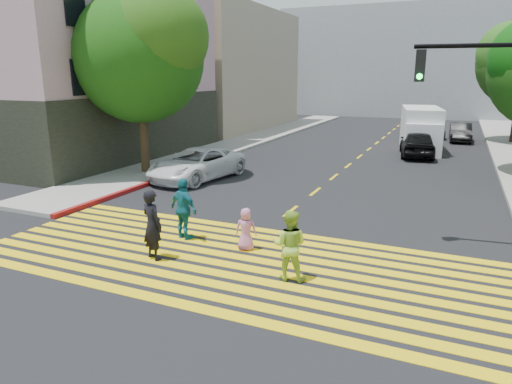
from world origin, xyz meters
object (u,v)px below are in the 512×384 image
Objects in this scene: silver_car at (431,128)px; white_van at (421,131)px; dark_car_parked at (460,132)px; pedestrian_child at (246,229)px; pedestrian_woman at (290,245)px; pedestrian_extra at (184,209)px; tree_left at (140,50)px; pedestrian_man at (152,225)px; dark_car_near at (417,143)px; white_sedan at (197,164)px.

white_van is (-0.23, -7.55, 0.62)m from silver_car.
pedestrian_child is at bearing -104.35° from dark_car_parked.
pedestrian_woman reaches higher than dark_car_parked.
pedestrian_extra is at bearing -17.72° from pedestrian_child.
tree_left is 5.06× the size of pedestrian_woman.
pedestrian_man reaches higher than pedestrian_child.
pedestrian_man is 1.10× the size of pedestrian_woman.
pedestrian_man is at bearing -52.38° from tree_left.
pedestrian_child is 0.27× the size of silver_car.
pedestrian_woman reaches higher than pedestrian_child.
dark_car_near reaches higher than pedestrian_child.
pedestrian_man is at bearing 111.70° from pedestrian_extra.
tree_left is 16.13m from dark_car_near.
pedestrian_extra is 27.44m from silver_car.
tree_left is 7.19× the size of pedestrian_child.
tree_left reaches higher than white_van.
pedestrian_child is 0.20× the size of white_van.
pedestrian_man is 0.46× the size of dark_car_parked.
dark_car_near is 1.02× the size of silver_car.
dark_car_parked is at bearing 128.84° from silver_car.
pedestrian_child is 0.26× the size of dark_car_near.
dark_car_near is (2.91, 17.31, 0.19)m from pedestrian_child.
pedestrian_extra reaches higher than pedestrian_woman.
pedestrian_child is at bearing -41.87° from white_sedan.
pedestrian_extra is 20.01m from white_van.
white_van is at bearing 64.60° from white_sedan.
white_van reaches higher than white_sedan.
pedestrian_man is 19.44m from dark_car_near.
pedestrian_man is at bearing 71.97° from silver_car.
white_van is (-0.03, 2.16, 0.49)m from dark_car_near.
pedestrian_woman is at bearing -100.24° from dark_car_parked.
tree_left is at bearing 34.34° from dark_car_near.
dark_car_near is at bearing 59.29° from white_sedan.
pedestrian_woman is (10.11, -8.18, -4.85)m from tree_left.
dark_car_near is at bearing -86.69° from pedestrian_extra.
pedestrian_woman is at bearing -38.97° from tree_left.
white_van reaches higher than dark_car_near.
tree_left reaches higher than dark_car_parked.
white_van is (4.78, 20.99, 0.34)m from pedestrian_man.
pedestrian_woman is at bearing -39.19° from white_sedan.
pedestrian_extra is at bearing -46.85° from tree_left.
dark_car_parked is (3.49, 26.33, -0.18)m from pedestrian_woman.
tree_left is 10.56m from pedestrian_extra.
white_van is at bearing 47.99° from tree_left.
pedestrian_man is at bearing -111.82° from white_van.
pedestrian_man reaches higher than pedestrian_extra.
pedestrian_man is 0.40× the size of dark_car_near.
pedestrian_child is 27.20m from silver_car.
white_sedan is at bearing -123.56° from dark_car_parked.
pedestrian_woman is 0.93× the size of pedestrian_extra.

